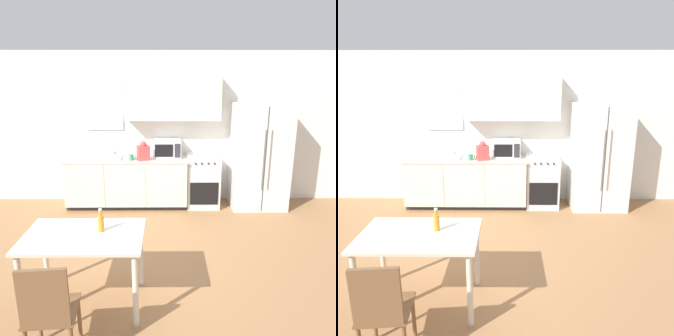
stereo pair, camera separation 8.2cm
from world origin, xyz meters
The scene contains 12 objects.
ground_plane centered at (0.00, 0.00, 0.00)m, with size 12.00×12.00×0.00m, color #9E7047.
wall_back centered at (0.08, 2.10, 1.45)m, with size 12.00×0.38×2.70m.
kitchen_counter centered at (-0.27, 1.78, 0.45)m, with size 2.13×0.66×0.88m.
oven_range centered at (1.08, 1.81, 0.45)m, with size 0.57×0.62×0.91m.
refrigerator centered at (2.06, 1.76, 0.92)m, with size 0.94×0.74×1.83m.
kitchen_sink centered at (-0.68, 1.79, 0.90)m, with size 0.66×0.44×0.23m.
microwave centered at (0.45, 1.89, 1.03)m, with size 0.49×0.38×0.30m.
coffee_mug centered at (-0.17, 1.64, 0.93)m, with size 0.12×0.08×0.10m.
grocery_bag_0 centered at (0.04, 1.67, 1.03)m, with size 0.25×0.22×0.33m.
dining_table centered at (-0.39, -0.91, 0.66)m, with size 1.16×0.75×0.78m.
dining_chair_near centered at (-0.49, -1.66, 0.54)m, with size 0.43×0.43×0.93m.
drink_bottle centered at (-0.23, -0.83, 0.87)m, with size 0.06×0.06×0.24m.
Camera 1 is at (0.41, -3.80, 2.26)m, focal length 35.00 mm.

